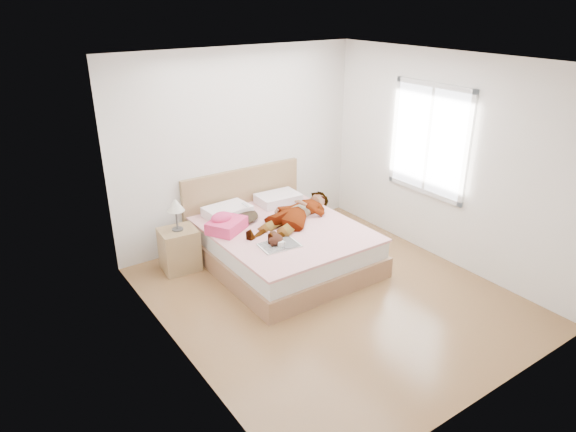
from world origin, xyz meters
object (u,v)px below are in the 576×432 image
(phone, at_px, (245,205))
(nightstand, at_px, (179,246))
(woman, at_px, (295,211))
(bed, at_px, (280,242))
(coffee_mug, at_px, (281,244))
(towel, at_px, (225,224))
(magazine, at_px, (280,245))
(plush_toy, at_px, (275,239))

(phone, height_order, nightstand, nightstand)
(phone, relative_size, nightstand, 0.10)
(woman, distance_m, nightstand, 1.52)
(bed, distance_m, coffee_mug, 0.69)
(towel, bearing_deg, magazine, -66.42)
(woman, xyz_separation_m, nightstand, (-1.40, 0.51, -0.31))
(towel, height_order, plush_toy, towel)
(magazine, xyz_separation_m, nightstand, (-0.81, 1.02, -0.21))
(towel, xyz_separation_m, magazine, (0.31, -0.72, -0.09))
(magazine, bearing_deg, phone, 84.62)
(magazine, bearing_deg, coffee_mug, -106.17)
(woman, distance_m, bed, 0.44)
(bed, relative_size, coffee_mug, 18.81)
(towel, bearing_deg, bed, -20.33)
(woman, relative_size, plush_toy, 5.98)
(phone, height_order, coffee_mug, phone)
(magazine, distance_m, nightstand, 1.32)
(bed, bearing_deg, nightstand, 154.74)
(phone, bearing_deg, woman, -63.45)
(towel, height_order, coffee_mug, towel)
(bed, distance_m, nightstand, 1.26)
(bed, bearing_deg, phone, 118.90)
(magazine, distance_m, coffee_mug, 0.06)
(bed, relative_size, towel, 3.65)
(coffee_mug, bearing_deg, phone, 84.03)
(coffee_mug, relative_size, nightstand, 0.12)
(towel, xyz_separation_m, coffee_mug, (0.30, -0.77, -0.05))
(phone, bearing_deg, nightstand, 148.57)
(towel, bearing_deg, plush_toy, -66.17)
(coffee_mug, height_order, nightstand, nightstand)
(woman, distance_m, coffee_mug, 0.83)
(plush_toy, bearing_deg, nightstand, 129.41)
(bed, height_order, towel, bed)
(magazine, bearing_deg, woman, 41.41)
(woman, xyz_separation_m, magazine, (-0.59, -0.52, -0.10))
(towel, height_order, magazine, towel)
(phone, height_order, bed, bed)
(phone, bearing_deg, bed, -85.89)
(bed, xyz_separation_m, plush_toy, (-0.35, -0.43, 0.31))
(woman, height_order, nightstand, nightstand)
(phone, distance_m, plush_toy, 0.88)
(woman, relative_size, bed, 0.79)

